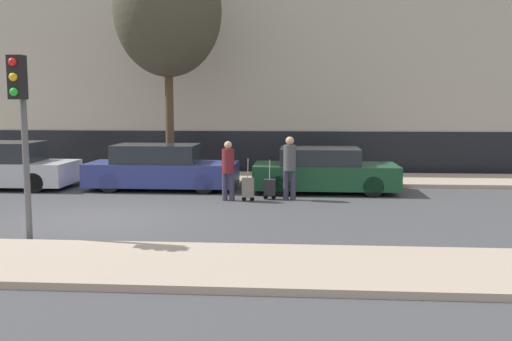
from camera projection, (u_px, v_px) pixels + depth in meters
ground_plane at (100, 219)px, 13.12m from camera, size 80.00×80.00×0.00m
sidewalk_near at (21, 261)px, 9.40m from camera, size 28.00×2.50×0.12m
sidewalk_far at (169, 178)px, 20.05m from camera, size 28.00×3.00×0.12m
building_facade at (188, 20)px, 23.03m from camera, size 28.00×3.09×12.03m
parked_car_0 at (7, 167)px, 17.90m from camera, size 4.05×1.91×1.45m
parked_car_1 at (161, 169)px, 17.59m from camera, size 4.59×1.75×1.40m
parked_car_2 at (324, 171)px, 17.08m from camera, size 4.26×1.85×1.33m
pedestrian_left at (228, 167)px, 15.54m from camera, size 0.35×0.34×1.63m
trolley_left at (248, 188)px, 15.51m from camera, size 0.34×0.29×1.17m
pedestrian_right at (290, 164)px, 15.64m from camera, size 0.35×0.34×1.75m
trolley_right at (270, 187)px, 15.80m from camera, size 0.34×0.29×1.11m
traffic_light at (21, 110)px, 10.53m from camera, size 0.28×0.47×3.52m
parked_bicycle at (307, 168)px, 19.29m from camera, size 1.77×0.06×0.96m
bare_tree_near_crossing at (168, 11)px, 18.71m from camera, size 3.55×3.55×7.75m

